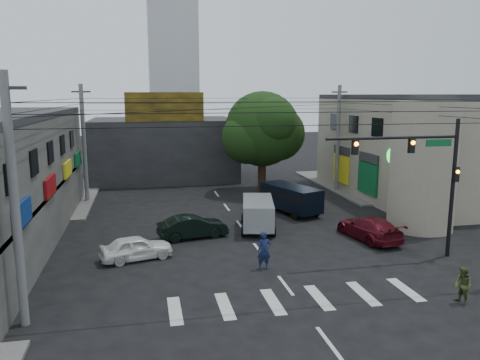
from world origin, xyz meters
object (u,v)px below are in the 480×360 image
object	(u,v)px
street_tree	(262,129)
silver_minivan	(258,215)
utility_pole_far_left	(84,144)
pedestrian_olive	(463,286)
utility_pole_far_right	(338,139)
white_compact	(136,248)
traffic_officer	(264,251)
navy_van	(291,200)
utility_pole_near_left	(15,203)
traffic_gantry	(425,166)
dark_sedan	(193,227)
maroon_sedan	(369,228)

from	to	relation	value
street_tree	silver_minivan	bearing A→B (deg)	-105.54
utility_pole_far_left	pedestrian_olive	distance (m)	28.22
utility_pole_far_left	utility_pole_far_right	size ratio (longest dim) A/B	1.00
white_compact	traffic_officer	distance (m)	6.66
navy_van	traffic_officer	size ratio (longest dim) A/B	2.85
street_tree	pedestrian_olive	size ratio (longest dim) A/B	5.63
silver_minivan	white_compact	bearing A→B (deg)	130.63
utility_pole_near_left	utility_pole_far_right	bearing A→B (deg)	44.31
traffic_gantry	utility_pole_far_left	bearing A→B (deg)	137.14
utility_pole_near_left	utility_pole_far_left	size ratio (longest dim) A/B	1.00
utility_pole_far_left	dark_sedan	distance (m)	13.80
white_compact	pedestrian_olive	world-z (taller)	pedestrian_olive
dark_sedan	maroon_sedan	distance (m)	10.36
traffic_gantry	traffic_officer	distance (m)	9.14
utility_pole_far_left	utility_pole_far_right	distance (m)	21.00
dark_sedan	silver_minivan	distance (m)	4.31
street_tree	utility_pole_far_left	bearing A→B (deg)	-176.05
traffic_officer	dark_sedan	bearing A→B (deg)	114.25
maroon_sedan	silver_minivan	bearing A→B (deg)	-38.27
utility_pole_far_left	navy_van	bearing A→B (deg)	-24.30
silver_minivan	traffic_officer	xyz separation A→B (m)	(-1.33, -6.70, -0.01)
utility_pole_near_left	pedestrian_olive	size ratio (longest dim) A/B	5.95
utility_pole_far_left	dark_sedan	world-z (taller)	utility_pole_far_left
utility_pole_far_right	utility_pole_far_left	bearing A→B (deg)	180.00
utility_pole_far_right	maroon_sedan	world-z (taller)	utility_pole_far_right
utility_pole_far_left	pedestrian_olive	bearing A→B (deg)	-52.65
white_compact	utility_pole_far_left	bearing A→B (deg)	0.94
traffic_gantry	dark_sedan	size ratio (longest dim) A/B	1.68
maroon_sedan	pedestrian_olive	size ratio (longest dim) A/B	3.20
navy_van	utility_pole_near_left	bearing A→B (deg)	112.52
street_tree	dark_sedan	bearing A→B (deg)	-121.11
street_tree	white_compact	bearing A→B (deg)	-124.71
utility_pole_far_right	silver_minivan	world-z (taller)	utility_pole_far_right
street_tree	traffic_gantry	size ratio (longest dim) A/B	1.21
dark_sedan	maroon_sedan	world-z (taller)	maroon_sedan
maroon_sedan	dark_sedan	bearing A→B (deg)	-22.24
utility_pole_near_left	white_compact	size ratio (longest dim) A/B	2.34
white_compact	navy_van	size ratio (longest dim) A/B	0.74
traffic_officer	pedestrian_olive	world-z (taller)	traffic_officer
traffic_gantry	utility_pole_near_left	distance (m)	18.66
dark_sedan	pedestrian_olive	bearing A→B (deg)	-149.48
dark_sedan	white_compact	size ratio (longest dim) A/B	1.09
traffic_officer	pedestrian_olive	xyz separation A→B (m)	(6.90, -5.36, -0.16)
traffic_gantry	white_compact	xyz separation A→B (m)	(-14.36, 2.80, -4.20)
silver_minivan	dark_sedan	bearing A→B (deg)	114.60
traffic_gantry	dark_sedan	bearing A→B (deg)	152.04
dark_sedan	utility_pole_far_right	bearing A→B (deg)	-61.94
street_tree	maroon_sedan	world-z (taller)	street_tree
navy_van	traffic_officer	bearing A→B (deg)	134.87
traffic_gantry	silver_minivan	world-z (taller)	traffic_gantry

